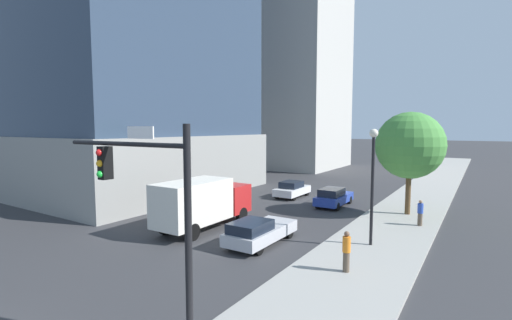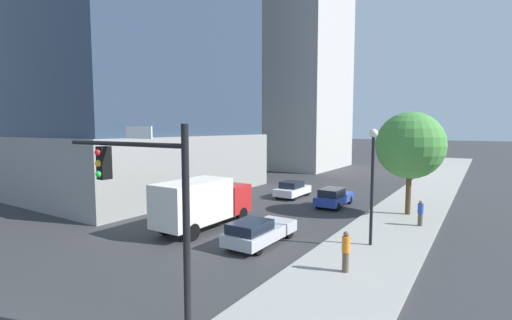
% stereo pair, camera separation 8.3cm
% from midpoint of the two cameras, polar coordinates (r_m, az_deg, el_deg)
% --- Properties ---
extents(sidewalk, '(4.90, 120.00, 0.15)m').
position_cam_midpoint_polar(sidewalk, '(23.55, 20.72, -10.31)').
color(sidewalk, '#9E9B93').
rests_on(sidewalk, ground).
extents(construction_building, '(18.30, 20.73, 44.44)m').
position_cam_midpoint_polar(construction_building, '(59.01, 6.89, 17.19)').
color(construction_building, '#B2AFA8').
rests_on(construction_building, ground).
extents(traffic_light_pole, '(5.29, 0.48, 6.17)m').
position_cam_midpoint_polar(traffic_light_pole, '(10.92, -17.03, -4.83)').
color(traffic_light_pole, black).
rests_on(traffic_light_pole, sidewalk).
extents(street_lamp, '(0.44, 0.44, 6.02)m').
position_cam_midpoint_polar(street_lamp, '(19.23, 18.16, -1.52)').
color(street_lamp, black).
rests_on(street_lamp, sidewalk).
extents(street_tree, '(4.65, 4.65, 7.18)m').
position_cam_midpoint_polar(street_tree, '(27.07, 23.40, 2.13)').
color(street_tree, brown).
rests_on(street_tree, sidewalk).
extents(car_silver, '(1.94, 4.78, 1.43)m').
position_cam_midpoint_polar(car_silver, '(19.47, 0.54, -11.26)').
color(car_silver, '#B7B7BC').
rests_on(car_silver, ground).
extents(car_white, '(1.88, 4.00, 1.44)m').
position_cam_midpoint_polar(car_white, '(32.49, 5.87, -4.65)').
color(car_white, silver).
rests_on(car_white, ground).
extents(car_blue, '(1.80, 4.37, 1.48)m').
position_cam_midpoint_polar(car_blue, '(29.25, 12.33, -5.79)').
color(car_blue, '#233D9E').
rests_on(car_blue, ground).
extents(box_truck, '(2.40, 6.94, 3.08)m').
position_cam_midpoint_polar(box_truck, '(22.32, -8.49, -6.54)').
color(box_truck, '#B21E1E').
rests_on(box_truck, ground).
extents(pedestrian_blue_shirt, '(0.34, 0.34, 1.60)m').
position_cam_midpoint_polar(pedestrian_blue_shirt, '(24.66, 24.77, -7.64)').
color(pedestrian_blue_shirt, brown).
rests_on(pedestrian_blue_shirt, sidewalk).
extents(pedestrian_orange_shirt, '(0.34, 0.34, 1.74)m').
position_cam_midpoint_polar(pedestrian_orange_shirt, '(16.00, 14.24, -13.88)').
color(pedestrian_orange_shirt, brown).
rests_on(pedestrian_orange_shirt, sidewalk).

